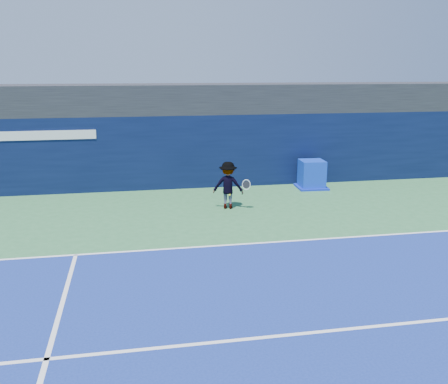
{
  "coord_description": "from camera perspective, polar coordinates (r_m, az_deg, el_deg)",
  "views": [
    {
      "loc": [
        -3.4,
        -10.03,
        4.86
      ],
      "look_at": [
        -0.56,
        5.2,
        1.0
      ],
      "focal_mm": 40.0,
      "sensor_mm": 36.0,
      "label": 1
    }
  ],
  "objects": [
    {
      "name": "baseline",
      "position": [
        14.32,
        3.82,
        -5.85
      ],
      "size": [
        24.0,
        0.1,
        0.01
      ],
      "primitive_type": "cube",
      "color": "white",
      "rests_on": "ground"
    },
    {
      "name": "tennis_ball",
      "position": [
        15.79,
        0.65,
        -0.33
      ],
      "size": [
        0.06,
        0.06,
        0.06
      ],
      "color": "#F1F71B",
      "rests_on": "ground"
    },
    {
      "name": "equipment_cart",
      "position": [
        21.02,
        9.99,
        1.88
      ],
      "size": [
        1.28,
        1.28,
        1.16
      ],
      "color": "#0D2FBC",
      "rests_on": "ground"
    },
    {
      "name": "tennis_player",
      "position": [
        17.6,
        0.47,
        0.78
      ],
      "size": [
        1.35,
        0.89,
        1.68
      ],
      "color": "white",
      "rests_on": "ground"
    },
    {
      "name": "service_line",
      "position": [
        9.98,
        11.19,
        -15.39
      ],
      "size": [
        24.0,
        0.1,
        0.01
      ],
      "primitive_type": "cube",
      "color": "white",
      "rests_on": "ground"
    },
    {
      "name": "stadium_band",
      "position": [
        21.84,
        -1.63,
        10.68
      ],
      "size": [
        36.0,
        3.0,
        1.2
      ],
      "primitive_type": "cube",
      "color": "black",
      "rests_on": "back_wall_assembly"
    },
    {
      "name": "back_wall_assembly",
      "position": [
        21.08,
        -1.18,
        4.82
      ],
      "size": [
        36.0,
        1.03,
        3.0
      ],
      "color": "#091233",
      "rests_on": "ground"
    },
    {
      "name": "ground",
      "position": [
        11.66,
        7.53,
        -10.79
      ],
      "size": [
        80.0,
        80.0,
        0.0
      ],
      "primitive_type": "plane",
      "color": "#316C3D",
      "rests_on": "ground"
    }
  ]
}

